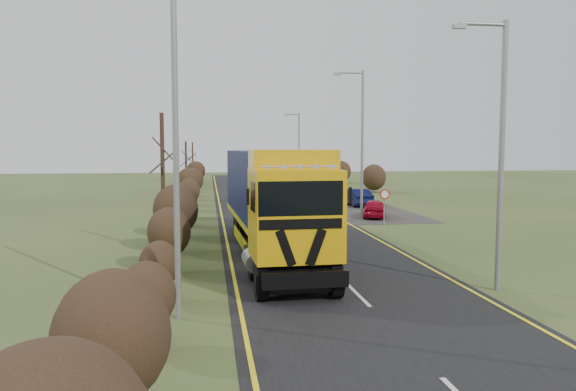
# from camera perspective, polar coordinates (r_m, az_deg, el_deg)

# --- Properties ---
(ground) EXTENTS (160.00, 160.00, 0.00)m
(ground) POSITION_cam_1_polar(r_m,az_deg,el_deg) (21.71, 4.21, -7.26)
(ground) COLOR #3B4B20
(ground) RESTS_ON ground
(road) EXTENTS (8.00, 120.00, 0.02)m
(road) POSITION_cam_1_polar(r_m,az_deg,el_deg) (31.40, 0.31, -3.42)
(road) COLOR black
(road) RESTS_ON ground
(layby) EXTENTS (6.00, 18.00, 0.02)m
(layby) POSITION_cam_1_polar(r_m,az_deg,el_deg) (42.45, 7.03, -1.25)
(layby) COLOR #302E2B
(layby) RESTS_ON ground
(lane_markings) EXTENTS (7.52, 116.00, 0.01)m
(lane_markings) POSITION_cam_1_polar(r_m,az_deg,el_deg) (31.10, 0.40, -3.46)
(lane_markings) COLOR yellow
(lane_markings) RESTS_ON road
(hedgerow) EXTENTS (2.24, 102.04, 6.05)m
(hedgerow) POSITION_cam_1_polar(r_m,az_deg,el_deg) (28.81, -10.94, -1.04)
(hedgerow) COLOR black
(hedgerow) RESTS_ON ground
(lorry) EXTENTS (3.23, 16.26, 4.50)m
(lorry) POSITION_cam_1_polar(r_m,az_deg,el_deg) (23.96, -1.71, 0.09)
(lorry) COLOR black
(lorry) RESTS_ON ground
(car_red_hatchback) EXTENTS (2.43, 3.82, 1.21)m
(car_red_hatchback) POSITION_cam_1_polar(r_m,az_deg,el_deg) (36.79, 8.80, -1.30)
(car_red_hatchback) COLOR #9E071D
(car_red_hatchback) RESTS_ON ground
(car_blue_sedan) EXTENTS (1.74, 4.16, 1.34)m
(car_blue_sedan) POSITION_cam_1_polar(r_m,az_deg,el_deg) (43.86, 6.97, -0.19)
(car_blue_sedan) COLOR #090E33
(car_blue_sedan) RESTS_ON ground
(streetlight_near) EXTENTS (1.81, 0.18, 8.49)m
(streetlight_near) POSITION_cam_1_polar(r_m,az_deg,el_deg) (18.87, 20.63, 4.85)
(streetlight_near) COLOR gray
(streetlight_near) RESTS_ON ground
(streetlight_mid) EXTENTS (2.05, 0.19, 9.67)m
(streetlight_mid) POSITION_cam_1_polar(r_m,az_deg,el_deg) (38.41, 7.37, 6.07)
(streetlight_mid) COLOR gray
(streetlight_mid) RESTS_ON ground
(streetlight_far) EXTENTS (1.79, 0.18, 8.41)m
(streetlight_far) POSITION_cam_1_polar(r_m,az_deg,el_deg) (64.58, 1.03, 5.01)
(streetlight_far) COLOR gray
(streetlight_far) RESTS_ON ground
(left_pole) EXTENTS (0.16, 0.16, 10.32)m
(left_pole) POSITION_cam_1_polar(r_m,az_deg,el_deg) (14.99, -11.37, 7.03)
(left_pole) COLOR gray
(left_pole) RESTS_ON ground
(speed_sign) EXTENTS (0.59, 0.10, 2.13)m
(speed_sign) POSITION_cam_1_polar(r_m,az_deg,el_deg) (33.12, 9.78, -0.51)
(speed_sign) COLOR gray
(speed_sign) RESTS_ON ground
(warning_board) EXTENTS (0.79, 0.11, 2.06)m
(warning_board) POSITION_cam_1_polar(r_m,az_deg,el_deg) (42.77, 3.73, 0.52)
(warning_board) COLOR gray
(warning_board) RESTS_ON ground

